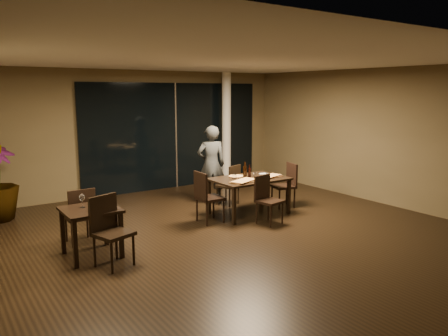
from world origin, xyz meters
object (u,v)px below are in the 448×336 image
(main_table, at_px, (249,182))
(chair_main_far, at_px, (231,183))
(chair_side_far, at_px, (81,213))
(bottle_a, at_px, (245,170))
(chair_main_left, at_px, (206,194))
(diner, at_px, (211,165))
(side_table, at_px, (91,217))
(bottle_b, at_px, (250,171))
(chair_main_near, at_px, (266,197))
(chair_side_near, at_px, (109,227))
(bottle_c, at_px, (245,170))
(chair_main_right, at_px, (287,182))

(main_table, relative_size, chair_main_far, 1.67)
(chair_side_far, bearing_deg, bottle_a, 178.52)
(chair_main_left, height_order, diner, diner)
(side_table, xyz_separation_m, bottle_b, (3.43, 0.53, 0.26))
(chair_main_far, bearing_deg, main_table, 62.65)
(chair_side_far, bearing_deg, bottle_b, 178.11)
(chair_main_near, distance_m, chair_side_far, 3.37)
(chair_side_near, xyz_separation_m, bottle_a, (3.22, 1.05, 0.35))
(chair_main_near, bearing_deg, chair_main_left, 135.86)
(chair_main_far, xyz_separation_m, chair_main_near, (-0.20, -1.47, 0.01))
(chair_side_far, relative_size, chair_side_near, 0.92)
(bottle_b, distance_m, bottle_c, 0.09)
(chair_main_near, xyz_separation_m, bottle_b, (0.13, 0.71, 0.37))
(side_table, bearing_deg, chair_main_near, -2.99)
(bottle_b, bearing_deg, chair_main_near, -100.74)
(side_table, bearing_deg, bottle_c, 10.22)
(bottle_b, height_order, bottle_c, bottle_c)
(chair_main_far, distance_m, chair_main_near, 1.49)
(chair_main_right, relative_size, bottle_a, 2.87)
(side_table, bearing_deg, chair_main_right, 6.58)
(chair_main_far, distance_m, bottle_a, 0.87)
(side_table, bearing_deg, chair_side_near, -77.35)
(chair_main_right, distance_m, bottle_b, 1.07)
(chair_main_near, relative_size, bottle_a, 2.76)
(chair_main_left, bearing_deg, bottle_c, -80.58)
(main_table, bearing_deg, chair_main_left, -178.30)
(chair_side_far, bearing_deg, chair_main_near, 165.96)
(diner, bearing_deg, chair_main_right, 155.53)
(chair_side_far, bearing_deg, chair_main_far, -169.36)
(main_table, distance_m, chair_main_far, 0.83)
(bottle_a, xyz_separation_m, bottle_c, (0.05, 0.05, -0.02))
(bottle_a, relative_size, bottle_b, 1.25)
(main_table, relative_size, bottle_b, 5.66)
(main_table, relative_size, chair_main_right, 1.58)
(chair_side_near, xyz_separation_m, bottle_b, (3.32, 1.02, 0.31))
(main_table, relative_size, chair_side_far, 1.59)
(chair_side_far, distance_m, bottle_a, 3.33)
(side_table, relative_size, bottle_c, 2.80)
(side_table, height_order, bottle_c, bottle_c)
(chair_main_left, bearing_deg, chair_side_far, 87.86)
(chair_main_left, relative_size, chair_main_right, 1.04)
(chair_side_far, xyz_separation_m, diner, (3.24, 1.10, 0.35))
(chair_main_right, xyz_separation_m, bottle_b, (-1.01, 0.02, 0.35))
(chair_side_far, relative_size, bottle_a, 2.83)
(chair_main_far, height_order, diner, diner)
(main_table, height_order, chair_main_near, chair_main_near)
(chair_main_far, height_order, bottle_c, bottle_c)
(main_table, height_order, chair_main_right, chair_main_right)
(chair_main_right, bearing_deg, bottle_b, -76.77)
(chair_side_far, bearing_deg, chair_main_right, 178.18)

